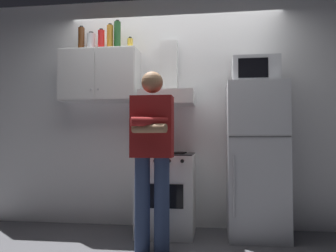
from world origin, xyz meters
The scene contains 14 objects.
ground_plane centered at (0.00, 0.00, 0.00)m, with size 7.00×7.00×0.00m, color #4C4C51.
back_wall_tiled centered at (0.00, 0.60, 1.35)m, with size 4.80×0.10×2.70m, color white.
upper_cabinet centered at (-0.85, 0.37, 1.75)m, with size 0.90×0.37×0.60m.
stove_oven centered at (-0.05, 0.25, 0.43)m, with size 0.60×0.62×0.87m.
range_hood centered at (-0.05, 0.38, 1.60)m, with size 0.60×0.44×0.75m.
refrigerator centered at (0.90, 0.25, 0.80)m, with size 0.60×0.62×1.60m.
microwave centered at (0.90, 0.27, 1.74)m, with size 0.48×0.37×0.28m.
person_standing centered at (-0.10, -0.36, 0.90)m, with size 0.38×0.33×1.64m.
bottle_wine_green centered at (-0.64, 0.34, 2.21)m, with size 0.08×0.08×0.34m.
bottle_canister_steel centered at (-0.97, 0.40, 2.16)m, with size 0.10×0.10×0.23m.
bottle_soda_red centered at (-0.83, 0.36, 2.17)m, with size 0.08×0.08×0.25m.
bottle_liquor_amber centered at (-0.72, 0.35, 2.20)m, with size 0.07×0.07×0.30m.
bottle_rum_dark centered at (-1.10, 0.41, 2.20)m, with size 0.07×0.07×0.31m.
bottle_spice_jar centered at (-0.49, 0.37, 2.12)m, with size 0.06×0.06×0.15m.
Camera 1 is at (0.46, -3.41, 1.01)m, focal length 36.27 mm.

